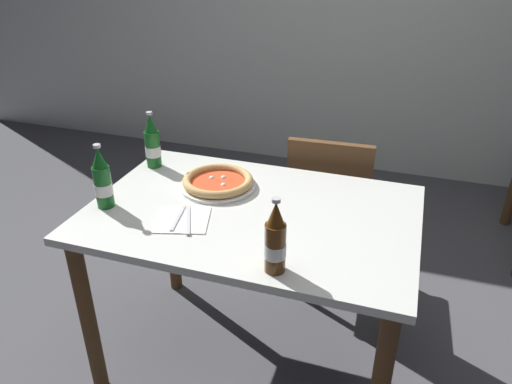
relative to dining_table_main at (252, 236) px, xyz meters
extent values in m
plane|color=#4C4C51|center=(0.00, 0.00, -0.64)|extent=(8.00, 8.00, 0.00)
cube|color=silver|center=(0.00, 0.00, 0.10)|extent=(1.20, 0.80, 0.03)
cylinder|color=brown|center=(-0.54, -0.34, -0.28)|extent=(0.06, 0.06, 0.72)
cylinder|color=brown|center=(-0.54, 0.34, -0.28)|extent=(0.06, 0.06, 0.72)
cylinder|color=brown|center=(0.54, 0.34, -0.28)|extent=(0.06, 0.06, 0.72)
cube|color=brown|center=(0.19, 0.68, -0.21)|extent=(0.42, 0.42, 0.04)
cube|color=brown|center=(0.19, 0.50, 0.01)|extent=(0.38, 0.05, 0.40)
cylinder|color=brown|center=(0.35, 0.86, -0.43)|extent=(0.04, 0.04, 0.41)
cylinder|color=brown|center=(0.01, 0.84, -0.43)|extent=(0.04, 0.04, 0.41)
cylinder|color=brown|center=(0.36, 0.52, -0.43)|extent=(0.04, 0.04, 0.41)
cylinder|color=brown|center=(0.02, 0.50, -0.43)|extent=(0.04, 0.04, 0.41)
cylinder|color=white|center=(-0.19, 0.14, 0.12)|extent=(0.31, 0.31, 0.01)
cylinder|color=#CC4723|center=(-0.19, 0.14, 0.13)|extent=(0.22, 0.22, 0.01)
torus|color=tan|center=(-0.19, 0.14, 0.14)|extent=(0.28, 0.28, 0.03)
sphere|color=silver|center=(-0.23, 0.16, 0.13)|extent=(0.02, 0.02, 0.02)
sphere|color=silver|center=(-0.16, 0.12, 0.13)|extent=(0.02, 0.02, 0.02)
sphere|color=silver|center=(-0.18, 0.18, 0.13)|extent=(0.02, 0.02, 0.02)
cylinder|color=#512D0F|center=(0.18, -0.32, 0.19)|extent=(0.06, 0.06, 0.16)
cone|color=#512D0F|center=(0.18, -0.32, 0.31)|extent=(0.05, 0.05, 0.07)
cylinder|color=#B7B7BC|center=(0.18, -0.32, 0.36)|extent=(0.03, 0.03, 0.01)
cylinder|color=white|center=(0.18, -0.32, 0.19)|extent=(0.07, 0.07, 0.04)
cylinder|color=#14591E|center=(-0.53, 0.23, 0.19)|extent=(0.06, 0.06, 0.16)
cone|color=#14591E|center=(-0.53, 0.23, 0.31)|extent=(0.05, 0.05, 0.07)
cylinder|color=#B7B7BC|center=(-0.53, 0.23, 0.36)|extent=(0.03, 0.03, 0.01)
cylinder|color=white|center=(-0.53, 0.23, 0.19)|extent=(0.07, 0.07, 0.04)
cylinder|color=#14591E|center=(-0.53, -0.14, 0.19)|extent=(0.06, 0.06, 0.16)
cone|color=#14591E|center=(-0.53, -0.14, 0.31)|extent=(0.05, 0.05, 0.07)
cylinder|color=#B7B7BC|center=(-0.53, -0.14, 0.36)|extent=(0.03, 0.03, 0.01)
cylinder|color=white|center=(-0.53, -0.14, 0.19)|extent=(0.07, 0.07, 0.04)
cube|color=white|center=(-0.21, -0.15, 0.12)|extent=(0.22, 0.22, 0.00)
cube|color=silver|center=(-0.19, -0.15, 0.12)|extent=(0.09, 0.18, 0.00)
cube|color=silver|center=(-0.23, -0.15, 0.12)|extent=(0.04, 0.17, 0.00)
camera|label=1|loc=(0.51, -1.47, 1.01)|focal=34.23mm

